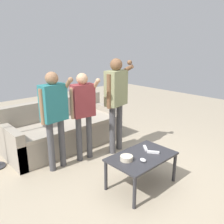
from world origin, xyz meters
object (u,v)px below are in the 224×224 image
coffee_table (142,160)px  game_remote_nunchuk (143,160)px  player_center (83,107)px  game_remote_wand_near (153,152)px  game_remote_wand_far (145,148)px  snack_bowl (127,158)px  player_right (116,95)px  couch (64,130)px  player_left (54,110)px

coffee_table → game_remote_nunchuk: 0.18m
player_center → game_remote_wand_near: bearing=-77.1°
coffee_table → game_remote_wand_far: 0.23m
snack_bowl → game_remote_nunchuk: size_ratio=1.85×
game_remote_nunchuk → player_center: bearing=89.5°
player_right → game_remote_wand_near: 1.25m
coffee_table → player_center: 1.26m
game_remote_wand_near → game_remote_wand_far: size_ratio=1.13×
coffee_table → player_center: player_center is taller
couch → game_remote_nunchuk: size_ratio=24.37×
coffee_table → player_center: (-0.11, 1.14, 0.52)m
player_left → player_center: player_left is taller
player_right → game_remote_wand_near: size_ratio=10.71×
game_remote_wand_near → game_remote_wand_far: same height
game_remote_nunchuk → game_remote_wand_near: (0.29, 0.06, -0.01)m
player_center → player_right: size_ratio=0.88×
coffee_table → player_right: 1.29m
snack_bowl → player_left: bearing=107.4°
coffee_table → snack_bowl: 0.26m
game_remote_nunchuk → player_right: size_ratio=0.05×
couch → player_left: size_ratio=1.43×
game_remote_wand_far → coffee_table: bearing=-153.0°
couch → game_remote_wand_far: size_ratio=15.76×
snack_bowl → player_center: 1.18m
player_center → game_remote_wand_near: (0.28, -1.20, -0.45)m
couch → player_right: bearing=-57.2°
player_center → game_remote_wand_far: player_center is taller
couch → snack_bowl: 1.82m
coffee_table → snack_bowl: snack_bowl is taller
snack_bowl → player_center: bearing=83.0°
coffee_table → snack_bowl: (-0.24, 0.05, 0.09)m
snack_bowl → player_right: player_right is taller
couch → game_remote_nunchuk: couch is taller
snack_bowl → player_left: player_left is taller
game_remote_wand_near → player_center: bearing=102.9°
couch → player_right: size_ratio=1.30×
player_left → game_remote_wand_near: bearing=-58.3°
couch → player_left: 1.07m
game_remote_wand_near → player_right: bearing=73.3°
game_remote_nunchuk → player_right: bearing=61.6°
player_left → game_remote_wand_near: size_ratio=9.76×
game_remote_nunchuk → player_right: (0.61, 1.12, 0.57)m
player_right → game_remote_wand_far: (-0.30, -0.91, -0.58)m
game_remote_nunchuk → player_center: size_ratio=0.06×
couch → player_left: player_left is taller
player_right → coffee_table: bearing=-116.0°
player_left → game_remote_wand_far: bearing=-54.1°
coffee_table → player_left: player_left is taller
coffee_table → snack_bowl: size_ratio=5.55×
game_remote_wand_near → game_remote_wand_far: 0.16m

